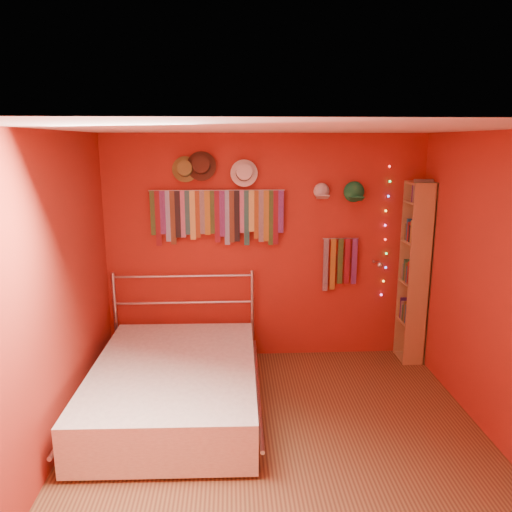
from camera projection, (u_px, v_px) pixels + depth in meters
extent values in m
plane|color=#522E1C|center=(280.00, 442.00, 4.10)|extent=(3.50, 3.50, 0.00)
cube|color=maroon|center=(265.00, 249.00, 5.53)|extent=(3.50, 0.02, 2.50)
cube|color=maroon|center=(503.00, 293.00, 3.91)|extent=(0.02, 3.50, 2.50)
cube|color=maroon|center=(49.00, 300.00, 3.73)|extent=(0.02, 3.50, 2.50)
cube|color=white|center=(283.00, 129.00, 3.54)|extent=(3.50, 3.50, 0.02)
cylinder|color=#B9B9BE|center=(217.00, 190.00, 5.30)|extent=(1.45, 0.01, 0.01)
cube|color=#214E1F|center=(153.00, 213.00, 5.31)|extent=(0.06, 0.01, 0.48)
cube|color=maroon|center=(158.00, 219.00, 5.32)|extent=(0.06, 0.01, 0.59)
cube|color=#501A69|center=(163.00, 213.00, 5.31)|extent=(0.06, 0.01, 0.46)
cube|color=#7BA3DB|center=(168.00, 216.00, 5.33)|extent=(0.06, 0.01, 0.55)
cube|color=#4C3419|center=(173.00, 218.00, 5.33)|extent=(0.06, 0.01, 0.58)
cube|color=black|center=(178.00, 214.00, 5.32)|extent=(0.06, 0.01, 0.50)
cube|color=#A1507F|center=(183.00, 214.00, 5.33)|extent=(0.06, 0.01, 0.51)
cube|color=#184E54|center=(188.00, 213.00, 5.33)|extent=(0.06, 0.01, 0.47)
cube|color=#CBCB51|center=(193.00, 215.00, 5.33)|extent=(0.06, 0.01, 0.53)
cube|color=maroon|center=(198.00, 214.00, 5.34)|extent=(0.06, 0.01, 0.51)
cube|color=#121C52|center=(202.00, 213.00, 5.33)|extent=(0.06, 0.01, 0.47)
cube|color=olive|center=(207.00, 213.00, 5.33)|extent=(0.06, 0.01, 0.48)
cube|color=#29461C|center=(212.00, 212.00, 5.34)|extent=(0.06, 0.01, 0.47)
cube|color=maroon|center=(217.00, 217.00, 5.35)|extent=(0.06, 0.01, 0.56)
cube|color=#4C1964|center=(222.00, 214.00, 5.34)|extent=(0.06, 0.01, 0.50)
cube|color=#6895BA|center=(227.00, 218.00, 5.37)|extent=(0.06, 0.01, 0.59)
cube|color=#452617|center=(232.00, 217.00, 5.36)|extent=(0.06, 0.01, 0.56)
cube|color=black|center=(237.00, 216.00, 5.36)|extent=(0.06, 0.01, 0.55)
cube|color=#A95482|center=(242.00, 212.00, 5.36)|extent=(0.06, 0.01, 0.46)
cube|color=#17524A|center=(247.00, 218.00, 5.37)|extent=(0.06, 0.01, 0.60)
cube|color=#C8C250|center=(252.00, 211.00, 5.35)|extent=(0.06, 0.01, 0.44)
cube|color=brown|center=(256.00, 215.00, 5.37)|extent=(0.06, 0.01, 0.53)
cube|color=navy|center=(261.00, 216.00, 5.38)|extent=(0.06, 0.01, 0.56)
cube|color=#93681A|center=(266.00, 216.00, 5.37)|extent=(0.06, 0.01, 0.55)
cube|color=#1F4F20|center=(271.00, 218.00, 5.39)|extent=(0.06, 0.01, 0.60)
cube|color=#5D0E20|center=(276.00, 218.00, 5.39)|extent=(0.06, 0.01, 0.59)
cube|color=#411C70|center=(281.00, 212.00, 5.37)|extent=(0.06, 0.01, 0.46)
cylinder|color=#B9B9BE|center=(341.00, 238.00, 5.49)|extent=(0.40, 0.01, 0.01)
cube|color=navy|center=(326.00, 265.00, 5.54)|extent=(0.06, 0.01, 0.60)
cube|color=#96661B|center=(333.00, 264.00, 5.54)|extent=(0.06, 0.01, 0.58)
cube|color=#235120|center=(340.00, 262.00, 5.53)|extent=(0.06, 0.01, 0.51)
cube|color=maroon|center=(347.00, 261.00, 5.54)|extent=(0.06, 0.01, 0.52)
cube|color=#4A1862|center=(354.00, 262.00, 5.54)|extent=(0.06, 0.01, 0.52)
cylinder|color=olive|center=(185.00, 169.00, 5.23)|extent=(0.27, 0.07, 0.27)
cylinder|color=olive|center=(185.00, 168.00, 5.18)|extent=(0.16, 0.13, 0.18)
cylinder|color=#332314|center=(185.00, 169.00, 5.20)|extent=(0.17, 0.05, 0.17)
cylinder|color=#422417|center=(201.00, 166.00, 5.23)|extent=(0.31, 0.08, 0.31)
cylinder|color=#422417|center=(201.00, 165.00, 5.17)|extent=(0.18, 0.15, 0.20)
cylinder|color=black|center=(201.00, 166.00, 5.20)|extent=(0.19, 0.06, 0.19)
cylinder|color=white|center=(244.00, 173.00, 5.27)|extent=(0.29, 0.07, 0.28)
cylinder|color=white|center=(244.00, 172.00, 5.22)|extent=(0.17, 0.14, 0.19)
cylinder|color=black|center=(244.00, 173.00, 5.24)|extent=(0.18, 0.06, 0.18)
ellipsoid|color=silver|center=(321.00, 191.00, 5.36)|extent=(0.18, 0.13, 0.18)
cube|color=silver|center=(323.00, 197.00, 5.27)|extent=(0.13, 0.09, 0.05)
ellipsoid|color=#1A7840|center=(354.00, 192.00, 5.38)|extent=(0.20, 0.15, 0.20)
cube|color=#1A7840|center=(356.00, 199.00, 5.28)|extent=(0.15, 0.11, 0.06)
sphere|color=#FF3333|center=(390.00, 166.00, 5.35)|extent=(0.02, 0.02, 0.02)
sphere|color=#33FF4C|center=(390.00, 181.00, 5.39)|extent=(0.02, 0.02, 0.02)
sphere|color=#4C66FF|center=(388.00, 196.00, 5.42)|extent=(0.02, 0.02, 0.02)
sphere|color=yellow|center=(386.00, 211.00, 5.46)|extent=(0.02, 0.02, 0.02)
sphere|color=#FF4CCC|center=(385.00, 225.00, 5.49)|extent=(0.02, 0.02, 0.02)
sphere|color=#FF3333|center=(385.00, 240.00, 5.53)|extent=(0.02, 0.02, 0.02)
sphere|color=#33FF4C|center=(386.00, 254.00, 5.57)|extent=(0.02, 0.02, 0.02)
sphere|color=#4C66FF|center=(386.00, 267.00, 5.60)|extent=(0.02, 0.02, 0.02)
sphere|color=yellow|center=(383.00, 281.00, 5.64)|extent=(0.02, 0.02, 0.02)
sphere|color=#FF4CCC|center=(381.00, 295.00, 5.67)|extent=(0.02, 0.02, 0.02)
cylinder|color=#B9B9BE|center=(374.00, 262.00, 5.60)|extent=(0.03, 0.03, 0.03)
cylinder|color=#B9B9BE|center=(377.00, 261.00, 5.49)|extent=(0.01, 0.24, 0.07)
sphere|color=white|center=(380.00, 265.00, 5.37)|extent=(0.06, 0.06, 0.06)
cube|color=#A5834A|center=(420.00, 278.00, 5.29)|extent=(0.24, 0.02, 2.00)
cube|color=#A5834A|center=(409.00, 270.00, 5.60)|extent=(0.24, 0.02, 2.00)
cube|color=#A5834A|center=(425.00, 274.00, 5.45)|extent=(0.02, 0.34, 2.00)
cube|color=#A5834A|center=(408.00, 357.00, 5.67)|extent=(0.24, 0.32, 0.02)
cube|color=#A5834A|center=(411.00, 321.00, 5.57)|extent=(0.24, 0.32, 0.02)
cube|color=#A5834A|center=(414.00, 282.00, 5.47)|extent=(0.24, 0.32, 0.02)
cube|color=#A5834A|center=(417.00, 242.00, 5.37)|extent=(0.24, 0.32, 0.02)
cube|color=#A5834A|center=(420.00, 203.00, 5.27)|extent=(0.24, 0.32, 0.02)
cube|color=#A5834A|center=(421.00, 184.00, 5.23)|extent=(0.24, 0.32, 0.02)
cylinder|color=#B9B9BE|center=(115.00, 317.00, 5.51)|extent=(0.04, 0.04, 1.03)
cylinder|color=#B9B9BE|center=(252.00, 315.00, 5.59)|extent=(0.04, 0.04, 1.03)
cylinder|color=#B9B9BE|center=(185.00, 328.00, 5.58)|extent=(1.52, 0.03, 0.03)
cylinder|color=#B9B9BE|center=(184.00, 303.00, 5.51)|extent=(1.52, 0.03, 0.03)
cylinder|color=#B9B9BE|center=(183.00, 276.00, 5.44)|extent=(1.52, 0.03, 0.03)
cube|color=beige|center=(175.00, 385.00, 4.56)|extent=(1.49, 2.08, 0.41)
cylinder|color=#B9B9BE|center=(91.00, 389.00, 4.53)|extent=(0.07, 2.06, 0.03)
cylinder|color=#B9B9BE|center=(258.00, 385.00, 4.60)|extent=(0.07, 2.06, 0.03)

